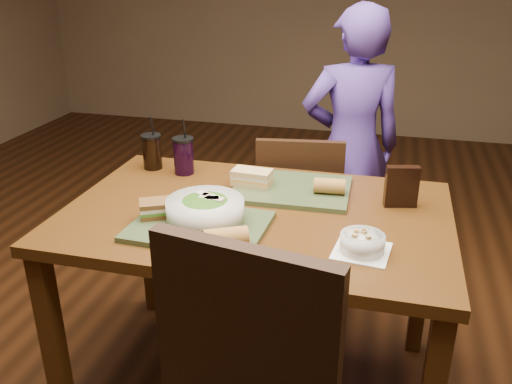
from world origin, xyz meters
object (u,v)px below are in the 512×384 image
(sandwich_far, at_px, (252,177))
(baguette_far, at_px, (330,186))
(tray_near, at_px, (199,226))
(chip_bag, at_px, (402,187))
(chair_far, at_px, (302,215))
(tray_far, at_px, (292,189))
(sandwich_near, at_px, (158,208))
(salad_bowl, at_px, (205,209))
(baguette_near, at_px, (226,238))
(diner, at_px, (351,147))
(cup_cola, at_px, (152,151))
(cup_berry, at_px, (184,155))
(soup_bowl, at_px, (362,243))
(dining_table, at_px, (256,234))

(sandwich_far, height_order, baguette_far, sandwich_far)
(tray_near, distance_m, chip_bag, 0.70)
(chair_far, relative_size, tray_far, 2.03)
(tray_near, xyz_separation_m, sandwich_near, (-0.15, 0.02, 0.04))
(salad_bowl, xyz_separation_m, baguette_near, (0.12, -0.15, -0.01))
(baguette_near, bearing_deg, diner, 78.99)
(cup_cola, bearing_deg, sandwich_far, -13.94)
(salad_bowl, relative_size, cup_berry, 1.10)
(salad_bowl, height_order, sandwich_far, salad_bowl)
(soup_bowl, bearing_deg, dining_table, 152.25)
(baguette_near, bearing_deg, soup_bowl, 15.99)
(salad_bowl, bearing_deg, cup_cola, 130.84)
(sandwich_far, height_order, baguette_near, baguette_near)
(chip_bag, bearing_deg, baguette_near, -149.55)
(cup_berry, distance_m, chip_bag, 0.85)
(chair_far, bearing_deg, sandwich_near, -115.85)
(diner, xyz_separation_m, baguette_near, (-0.25, -1.27, 0.11))
(tray_far, xyz_separation_m, sandwich_near, (-0.38, -0.35, 0.04))
(chair_far, height_order, chip_bag, chip_bag)
(baguette_far, bearing_deg, baguette_near, -116.45)
(diner, relative_size, salad_bowl, 5.52)
(dining_table, height_order, baguette_near, baguette_near)
(chip_bag, bearing_deg, baguette_far, 164.06)
(chip_bag, bearing_deg, sandwich_near, -171.02)
(baguette_near, xyz_separation_m, cup_berry, (-0.36, 0.58, 0.02))
(cup_cola, bearing_deg, baguette_near, -50.07)
(diner, height_order, salad_bowl, diner)
(sandwich_near, bearing_deg, baguette_far, 32.30)
(dining_table, bearing_deg, soup_bowl, -27.75)
(tray_near, height_order, tray_far, same)
(chair_far, height_order, soup_bowl, chair_far)
(tray_near, bearing_deg, soup_bowl, -2.22)
(tray_near, height_order, soup_bowl, soup_bowl)
(tray_near, distance_m, tray_far, 0.43)
(chair_far, distance_m, tray_far, 0.48)
(dining_table, distance_m, chip_bag, 0.53)
(sandwich_far, relative_size, cup_berry, 0.66)
(chair_far, height_order, cup_berry, cup_berry)
(diner, relative_size, sandwich_near, 10.08)
(baguette_near, distance_m, baguette_far, 0.53)
(dining_table, bearing_deg, sandwich_near, -152.21)
(chair_far, relative_size, tray_near, 2.03)
(tray_near, relative_size, salad_bowl, 1.69)
(cup_berry, relative_size, chip_bag, 1.55)
(cup_cola, bearing_deg, chip_bag, -7.61)
(dining_table, bearing_deg, chair_far, 83.70)
(sandwich_near, height_order, baguette_near, baguette_near)
(sandwich_near, bearing_deg, cup_cola, 116.29)
(chip_bag, bearing_deg, sandwich_far, 164.32)
(baguette_near, xyz_separation_m, chip_bag, (0.48, 0.47, 0.02))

